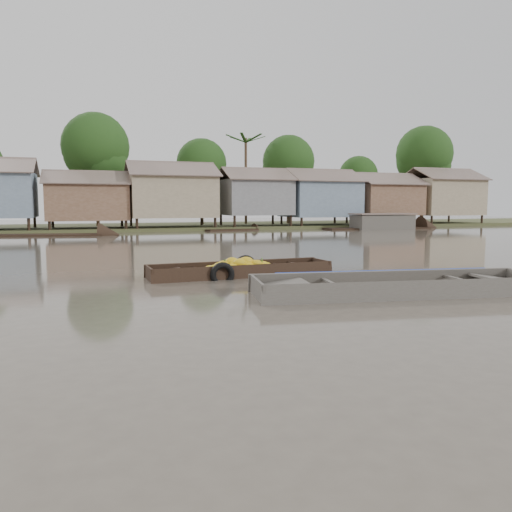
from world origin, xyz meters
name	(u,v)px	position (x,y,z in m)	size (l,w,h in m)	color
ground	(283,297)	(0.00, 0.00, 0.00)	(120.00, 120.00, 0.00)	#534A3F
riverbank	(173,192)	(3.03, 31.86, 3.07)	(120.00, 12.47, 10.22)	#384723
banana_boat	(238,271)	(0.03, 3.51, 0.15)	(5.43, 1.54, 0.77)	black
viewer_boat	(399,291)	(2.74, -0.46, 0.05)	(7.07, 2.88, 0.55)	#49443E
distant_boats	(318,228)	(12.74, 24.14, 0.21)	(46.25, 16.00, 1.38)	black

